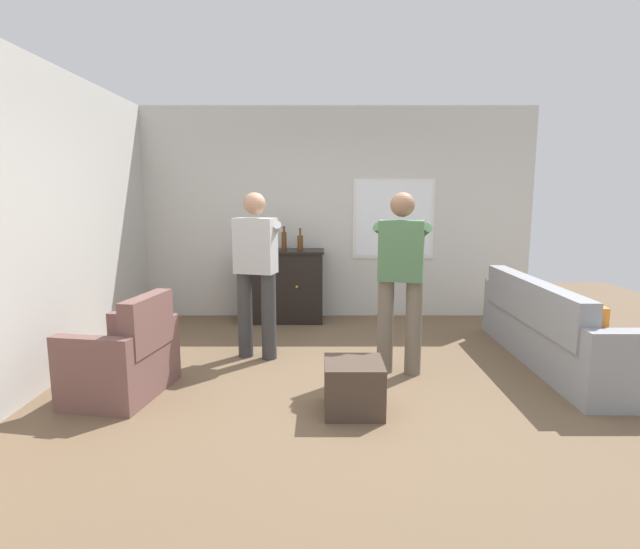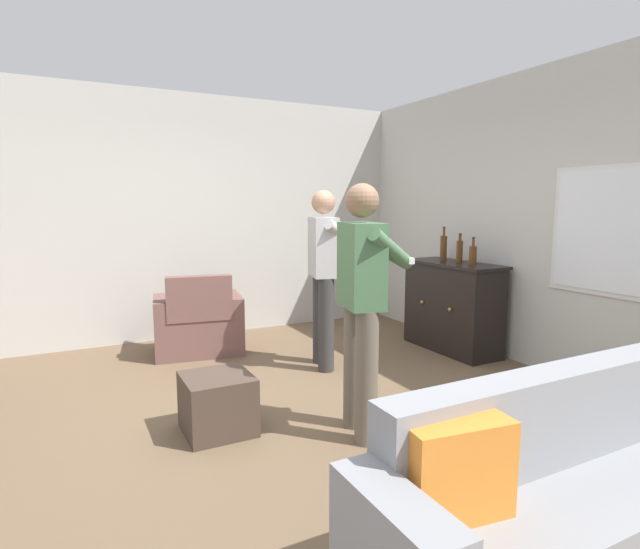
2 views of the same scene
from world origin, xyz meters
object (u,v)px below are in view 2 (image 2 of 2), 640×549
(person_standing_left, at_px, (324,270))
(person_standing_right, at_px, (363,298))
(couch, at_px, (603,489))
(sideboard_cabinet, at_px, (452,306))
(armchair, at_px, (199,326))
(bottle_liquor_amber, at_px, (444,247))
(bottle_wine_green, at_px, (473,255))
(ottoman, at_px, (218,404))
(bottle_spirits_clear, at_px, (460,251))

(person_standing_left, relative_size, person_standing_right, 1.00)
(couch, distance_m, sideboard_cabinet, 3.22)
(armchair, xyz_separation_m, bottle_liquor_amber, (0.90, 2.49, 0.80))
(sideboard_cabinet, bearing_deg, person_standing_right, -56.96)
(bottle_wine_green, bearing_deg, sideboard_cabinet, -177.68)
(bottle_wine_green, bearing_deg, ottoman, -79.51)
(couch, bearing_deg, person_standing_right, -169.59)
(bottle_wine_green, relative_size, person_standing_right, 0.17)
(bottle_wine_green, xyz_separation_m, person_standing_right, (1.00, -1.93, -0.11))
(couch, relative_size, bottle_liquor_amber, 6.65)
(bottle_liquor_amber, height_order, bottle_spirits_clear, bottle_liquor_amber)
(bottle_liquor_amber, bearing_deg, couch, -29.55)
(bottle_wine_green, distance_m, bottle_liquor_amber, 0.48)
(armchair, distance_m, bottle_wine_green, 2.91)
(armchair, distance_m, bottle_spirits_clear, 2.84)
(bottle_spirits_clear, distance_m, ottoman, 3.03)
(couch, relative_size, person_standing_left, 1.45)
(bottle_wine_green, bearing_deg, bottle_spirits_clear, 175.05)
(sideboard_cabinet, height_order, bottle_spirits_clear, bottle_spirits_clear)
(bottle_wine_green, height_order, person_standing_left, person_standing_left)
(sideboard_cabinet, bearing_deg, bottle_spirits_clear, 33.30)
(sideboard_cabinet, xyz_separation_m, bottle_spirits_clear, (0.04, 0.03, 0.60))
(sideboard_cabinet, relative_size, ottoman, 2.49)
(ottoman, xyz_separation_m, person_standing_right, (0.48, 0.85, 0.74))
(armchair, bearing_deg, ottoman, -10.14)
(bottle_spirits_clear, bearing_deg, armchair, -115.28)
(person_standing_right, bearing_deg, bottle_wine_green, 117.28)
(armchair, bearing_deg, bottle_wine_green, 60.69)
(person_standing_right, bearing_deg, ottoman, -119.38)
(bottle_liquor_amber, xyz_separation_m, person_standing_right, (1.48, -1.97, -0.15))
(armchair, xyz_separation_m, bottle_spirits_clear, (1.17, 2.47, 0.78))
(bottle_liquor_amber, bearing_deg, bottle_spirits_clear, -4.00)
(couch, distance_m, bottle_wine_green, 3.09)
(bottle_liquor_amber, distance_m, ottoman, 3.12)
(armchair, relative_size, person_standing_right, 0.58)
(bottle_spirits_clear, xyz_separation_m, person_standing_left, (-0.17, -1.50, -0.13))
(bottle_wine_green, relative_size, bottle_liquor_amber, 0.77)
(armchair, bearing_deg, couch, 11.56)
(couch, xyz_separation_m, person_standing_left, (-2.89, 0.17, 0.61))
(ottoman, bearing_deg, bottle_wine_green, 100.49)
(couch, bearing_deg, armchair, -168.44)
(bottle_spirits_clear, bearing_deg, bottle_wine_green, -4.95)
(bottle_wine_green, height_order, person_standing_right, person_standing_right)
(couch, height_order, bottle_wine_green, bottle_wine_green)
(bottle_wine_green, height_order, ottoman, bottle_wine_green)
(couch, bearing_deg, ottoman, -150.38)
(armchair, relative_size, person_standing_left, 0.58)
(couch, xyz_separation_m, bottle_spirits_clear, (-2.72, 1.67, 0.74))
(bottle_liquor_amber, bearing_deg, armchair, -109.81)
(couch, relative_size, person_standing_right, 1.45)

